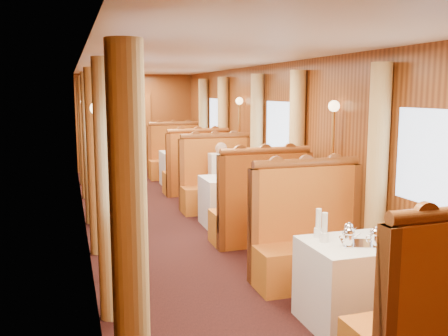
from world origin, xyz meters
name	(u,v)px	position (x,y,z in m)	size (l,w,h in m)	color
floor	(190,228)	(0.00, 0.00, 0.00)	(3.00, 12.00, 0.01)	black
ceiling	(188,60)	(0.00, 0.00, 2.50)	(3.00, 12.00, 0.01)	silver
wall_far	(135,123)	(0.00, 6.00, 1.25)	(3.00, 2.50, 0.01)	brown
wall_left	(84,150)	(-1.50, 0.00, 1.25)	(12.00, 2.50, 0.01)	brown
wall_right	(282,143)	(1.50, 0.00, 1.25)	(12.00, 2.50, 0.01)	brown
doorway_far	(136,132)	(0.00, 5.97, 1.00)	(0.80, 0.04, 2.00)	brown
table_near	(363,282)	(0.75, -3.50, 0.38)	(1.05, 0.72, 0.75)	white
banquette_near_fwd	(445,328)	(0.75, -4.51, 0.42)	(1.30, 0.55, 1.34)	#A63A12
banquette_near_aft	(311,244)	(0.75, -2.49, 0.42)	(1.30, 0.55, 1.34)	#A63A12
table_mid	(236,201)	(0.75, 0.00, 0.38)	(1.05, 0.72, 0.75)	white
banquette_mid_fwd	(260,213)	(0.75, -1.01, 0.42)	(1.30, 0.55, 1.34)	#A63A12
banquette_mid_aft	(218,186)	(0.75, 1.01, 0.42)	(1.30, 0.55, 1.34)	#A63A12
table_far	(185,168)	(0.75, 3.50, 0.38)	(1.05, 0.72, 0.75)	white
banquette_far_fwd	(197,173)	(0.75, 2.49, 0.42)	(1.30, 0.55, 1.34)	#A63A12
banquette_far_aft	(176,160)	(0.75, 4.51, 0.42)	(1.30, 0.55, 1.34)	#A63A12
tea_tray	(362,244)	(0.67, -3.57, 0.76)	(0.34, 0.26, 0.01)	silver
teapot_left	(349,239)	(0.53, -3.58, 0.82)	(0.16, 0.12, 0.13)	silver
teapot_right	(375,240)	(0.74, -3.66, 0.81)	(0.16, 0.12, 0.13)	silver
teapot_back	(348,233)	(0.64, -3.41, 0.81)	(0.15, 0.11, 0.12)	silver
fruit_plate	(399,239)	(1.04, -3.58, 0.77)	(0.23, 0.23, 0.05)	white
cup_inboard	(324,230)	(0.40, -3.40, 0.86)	(0.08, 0.08, 0.26)	white
cup_outboard	(318,226)	(0.42, -3.26, 0.86)	(0.08, 0.08, 0.26)	white
rose_vase_mid	(235,166)	(0.72, -0.01, 0.93)	(0.06, 0.06, 0.36)	silver
rose_vase_far	(184,143)	(0.74, 3.52, 0.93)	(0.06, 0.06, 0.36)	silver
window_left_near	(101,176)	(-1.49, -3.50, 1.45)	(1.20, 0.90, 0.01)	#96ADCE
curtain_left_near_a	(130,242)	(-1.38, -4.28, 1.18)	(0.22, 0.22, 2.35)	#DBB770
curtain_left_near_b	(108,192)	(-1.38, -2.72, 1.18)	(0.22, 0.22, 2.35)	#DBB770
window_right_near	(439,159)	(1.49, -3.50, 1.45)	(1.20, 0.90, 0.01)	#96ADCE
curtain_right_near_b	(377,176)	(1.38, -2.72, 1.18)	(0.22, 0.22, 2.35)	#DBB770
window_left_mid	(84,136)	(-1.49, 0.00, 1.45)	(1.20, 0.90, 0.01)	#96ADCE
curtain_left_mid_a	(96,162)	(-1.38, -0.78, 1.18)	(0.22, 0.22, 2.35)	#DBB770
curtain_left_mid_b	(90,149)	(-1.38, 0.78, 1.18)	(0.22, 0.22, 2.35)	#DBB770
window_right_mid	(281,131)	(1.49, 0.00, 1.45)	(1.20, 0.90, 0.01)	#96ADCE
curtain_right_mid_a	(296,154)	(1.38, -0.78, 1.18)	(0.22, 0.22, 2.35)	#DBB770
curtain_right_mid_b	(257,143)	(1.38, 0.78, 1.18)	(0.22, 0.22, 2.35)	#DBB770
window_left_far	(78,121)	(-1.49, 3.50, 1.45)	(1.20, 0.90, 0.01)	#96ADCE
curtain_left_far_a	(86,138)	(-1.38, 2.72, 1.18)	(0.22, 0.22, 2.35)	#DBB770
curtain_left_far_b	(83,132)	(-1.38, 4.28, 1.18)	(0.22, 0.22, 2.35)	#DBB770
window_right_far	(217,119)	(1.49, 3.50, 1.45)	(1.20, 0.90, 0.01)	#96ADCE
curtain_right_far_a	(223,134)	(1.38, 2.72, 1.18)	(0.22, 0.22, 2.35)	#DBB770
curtain_right_far_b	(203,129)	(1.38, 4.28, 1.18)	(0.22, 0.22, 2.35)	#DBB770
sconce_left_fore	(98,155)	(-1.40, -1.75, 1.38)	(0.14, 0.14, 1.95)	#BF8C3F
sconce_right_fore	(333,147)	(1.40, -1.75, 1.38)	(0.14, 0.14, 1.95)	#BF8C3F
sconce_left_aft	(86,131)	(-1.40, 1.75, 1.38)	(0.14, 0.14, 1.95)	#BF8C3F
sconce_right_aft	(239,127)	(1.40, 1.75, 1.38)	(0.14, 0.14, 1.95)	#BF8C3F
steward	(131,169)	(-0.84, 0.17, 0.92)	(0.67, 0.44, 1.84)	navy
passenger	(222,170)	(0.75, 0.77, 0.74)	(0.40, 0.44, 0.76)	beige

